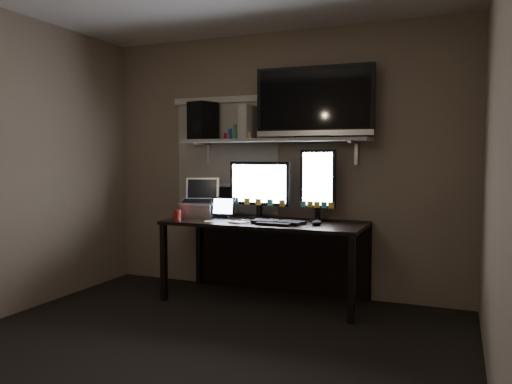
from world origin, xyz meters
The scene contains 20 objects.
floor centered at (0.00, 0.00, 0.00)m, with size 3.60×3.60×0.00m, color black.
back_wall centered at (0.00, 1.80, 1.25)m, with size 3.60×3.60×0.00m, color #7B6A58.
right_wall centered at (1.80, 0.00, 1.25)m, with size 3.60×3.60×0.00m, color #7B6A58.
window_blinds centered at (-0.55, 1.79, 1.30)m, with size 1.10×0.02×1.10m, color #B1AE9F.
desk centered at (0.00, 1.55, 0.55)m, with size 1.80×0.75×0.73m.
wall_shelf centered at (0.00, 1.62, 1.46)m, with size 1.80×0.35×0.03m, color #A2A39E.
monitor_landscape centered at (-0.12, 1.59, 1.01)m, with size 0.63×0.07×0.55m, color black.
monitor_portrait centered at (0.44, 1.61, 1.06)m, with size 0.33×0.06×0.66m, color black.
keyboard centered at (0.17, 1.31, 0.74)m, with size 0.46×0.18×0.03m, color black.
mouse centered at (0.51, 1.33, 0.75)m, with size 0.08×0.12×0.04m, color black.
notepad centered at (-0.16, 1.27, 0.74)m, with size 0.14×0.20×0.01m, color silver.
tablet centered at (-0.45, 1.51, 0.83)m, with size 0.23×0.10×0.20m, color black.
file_sorter centered at (-0.58, 1.74, 0.88)m, with size 0.24×0.11×0.30m, color black.
laptop centered at (-0.73, 1.48, 0.91)m, with size 0.33×0.27×0.37m, color silver.
cup centered at (-0.75, 1.15, 0.78)m, with size 0.07×0.07×0.10m, color maroon.
sticky_notes centered at (-0.33, 1.31, 0.73)m, with size 0.30×0.22×0.00m, color gold, non-canonical shape.
tv centered at (0.39, 1.65, 1.80)m, with size 1.08×0.19×0.65m, color black.
game_console centered at (-0.25, 1.62, 1.64)m, with size 0.08×0.27×0.32m, color beige.
speaker centered at (-0.74, 1.64, 1.66)m, with size 0.20×0.25×0.37m, color black.
bottles centered at (-0.33, 1.55, 1.54)m, with size 0.20×0.05×0.13m, color #A50F0C, non-canonical shape.
Camera 1 is at (1.61, -2.75, 1.31)m, focal length 35.00 mm.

